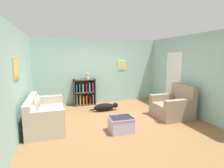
{
  "coord_description": "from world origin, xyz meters",
  "views": [
    {
      "loc": [
        -1.63,
        -4.73,
        1.91
      ],
      "look_at": [
        0.0,
        0.4,
        1.05
      ],
      "focal_mm": 28.0,
      "sensor_mm": 36.0,
      "label": 1
    }
  ],
  "objects_px": {
    "recliner_chair": "(173,106)",
    "coffee_table": "(121,124)",
    "couch": "(44,116)",
    "dog": "(105,107)",
    "bookshelf": "(84,93)",
    "vase": "(88,75)"
  },
  "relations": [
    {
      "from": "recliner_chair",
      "to": "couch",
      "type": "bearing_deg",
      "value": 174.93
    },
    {
      "from": "dog",
      "to": "vase",
      "type": "relative_size",
      "value": 4.14
    },
    {
      "from": "recliner_chair",
      "to": "vase",
      "type": "bearing_deg",
      "value": 135.89
    },
    {
      "from": "bookshelf",
      "to": "dog",
      "type": "xyz_separation_m",
      "value": [
        0.57,
        -1.04,
        -0.35
      ]
    },
    {
      "from": "bookshelf",
      "to": "vase",
      "type": "bearing_deg",
      "value": -7.33
    },
    {
      "from": "couch",
      "to": "recliner_chair",
      "type": "xyz_separation_m",
      "value": [
        3.84,
        -0.34,
        0.02
      ]
    },
    {
      "from": "vase",
      "to": "coffee_table",
      "type": "bearing_deg",
      "value": -82.88
    },
    {
      "from": "coffee_table",
      "to": "vase",
      "type": "relative_size",
      "value": 2.44
    },
    {
      "from": "recliner_chair",
      "to": "dog",
      "type": "distance_m",
      "value": 2.27
    },
    {
      "from": "bookshelf",
      "to": "coffee_table",
      "type": "relative_size",
      "value": 1.68
    },
    {
      "from": "coffee_table",
      "to": "couch",
      "type": "bearing_deg",
      "value": 154.79
    },
    {
      "from": "coffee_table",
      "to": "dog",
      "type": "height_order",
      "value": "coffee_table"
    },
    {
      "from": "recliner_chair",
      "to": "vase",
      "type": "xyz_separation_m",
      "value": [
        -2.32,
        2.25,
        0.82
      ]
    },
    {
      "from": "dog",
      "to": "coffee_table",
      "type": "bearing_deg",
      "value": -92.45
    },
    {
      "from": "coffee_table",
      "to": "dog",
      "type": "relative_size",
      "value": 0.59
    },
    {
      "from": "couch",
      "to": "coffee_table",
      "type": "height_order",
      "value": "couch"
    },
    {
      "from": "bookshelf",
      "to": "couch",
      "type": "bearing_deg",
      "value": -125.6
    },
    {
      "from": "recliner_chair",
      "to": "coffee_table",
      "type": "height_order",
      "value": "recliner_chair"
    },
    {
      "from": "recliner_chair",
      "to": "vase",
      "type": "relative_size",
      "value": 4.16
    },
    {
      "from": "couch",
      "to": "dog",
      "type": "distance_m",
      "value": 2.15
    },
    {
      "from": "bookshelf",
      "to": "vase",
      "type": "height_order",
      "value": "vase"
    },
    {
      "from": "recliner_chair",
      "to": "vase",
      "type": "height_order",
      "value": "vase"
    }
  ]
}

